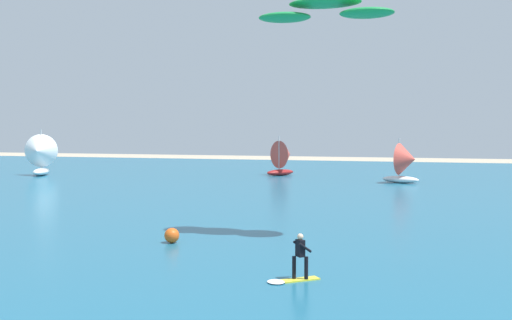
{
  "coord_description": "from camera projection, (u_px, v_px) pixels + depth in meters",
  "views": [
    {
      "loc": [
        7.37,
        -2.28,
        5.55
      ],
      "look_at": [
        0.93,
        21.02,
        4.24
      ],
      "focal_mm": 43.44,
      "sensor_mm": 36.0,
      "label": 1
    }
  ],
  "objects": [
    {
      "name": "sailboat_outermost",
      "position": [
        406.0,
        163.0,
        59.13
      ],
      "size": [
        3.84,
        3.39,
        4.32
      ],
      "color": "white",
      "rests_on": "ocean"
    },
    {
      "name": "kite",
      "position": [
        325.0,
        10.0,
        29.33
      ],
      "size": [
        6.58,
        2.31,
        0.99
      ],
      "color": "#198C3F"
    },
    {
      "name": "marker_buoy",
      "position": [
        172.0,
        235.0,
        28.93
      ],
      "size": [
        0.7,
        0.7,
        0.7
      ],
      "primitive_type": "sphere",
      "color": "#E55919",
      "rests_on": "ocean"
    },
    {
      "name": "ocean",
      "position": [
        337.0,
        191.0,
        52.9
      ],
      "size": [
        160.0,
        90.0,
        0.1
      ],
      "primitive_type": "cube",
      "color": "#1E607F",
      "rests_on": "ground"
    },
    {
      "name": "kitesurfer",
      "position": [
        295.0,
        264.0,
        21.82
      ],
      "size": [
        1.88,
        1.67,
        1.67
      ],
      "color": "yellow",
      "rests_on": "ocean"
    },
    {
      "name": "sailboat_mid_left",
      "position": [
        40.0,
        154.0,
        68.14
      ],
      "size": [
        4.07,
        4.57,
        5.14
      ],
      "color": "white",
      "rests_on": "ocean"
    },
    {
      "name": "sailboat_leading",
      "position": [
        284.0,
        157.0,
        68.83
      ],
      "size": [
        3.69,
        3.91,
        4.35
      ],
      "color": "maroon",
      "rests_on": "ocean"
    }
  ]
}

